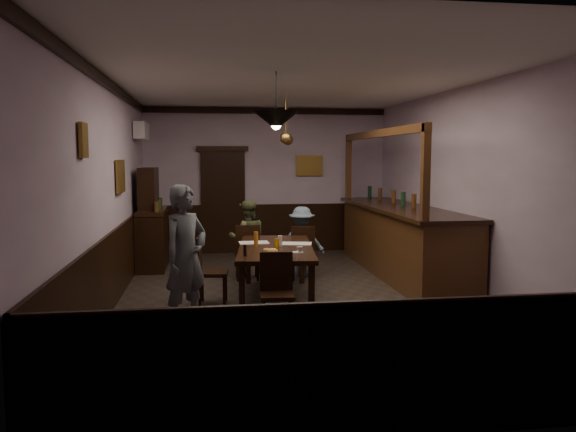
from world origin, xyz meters
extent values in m
cube|color=#2D2621|center=(0.00, 0.00, -0.01)|extent=(5.00, 8.00, 0.01)
cube|color=white|center=(0.00, 0.00, 3.00)|extent=(5.00, 8.00, 0.01)
cube|color=#B59BB4|center=(0.00, 4.00, 1.50)|extent=(5.00, 0.01, 3.00)
cube|color=#B59BB4|center=(0.00, -4.00, 1.50)|extent=(5.00, 0.01, 3.00)
cube|color=#B59BB4|center=(-2.50, 0.00, 1.50)|extent=(0.01, 8.00, 3.00)
cube|color=#B59BB4|center=(2.50, 0.00, 1.50)|extent=(0.01, 8.00, 3.00)
cube|color=black|center=(-0.29, -0.02, 0.72)|extent=(1.24, 2.30, 0.06)
cube|color=black|center=(-0.82, -0.99, 0.34)|extent=(0.07, 0.07, 0.69)
cube|color=black|center=(0.01, -1.08, 0.34)|extent=(0.07, 0.07, 0.69)
cube|color=black|center=(-0.60, 1.04, 0.34)|extent=(0.07, 0.07, 0.69)
cube|color=black|center=(0.24, 0.95, 0.34)|extent=(0.07, 0.07, 0.69)
cube|color=black|center=(-0.59, 1.37, 0.42)|extent=(0.39, 0.39, 0.05)
cube|color=black|center=(-0.59, 1.19, 0.67)|extent=(0.39, 0.04, 0.47)
cube|color=black|center=(-0.43, 1.53, 0.20)|extent=(0.04, 0.04, 0.40)
cube|color=black|center=(-0.75, 1.53, 0.20)|extent=(0.04, 0.04, 0.40)
cube|color=black|center=(-0.43, 1.21, 0.20)|extent=(0.04, 0.04, 0.40)
cube|color=black|center=(-0.75, 1.21, 0.20)|extent=(0.04, 0.04, 0.40)
cube|color=black|center=(0.30, 1.27, 0.41)|extent=(0.43, 0.43, 0.05)
cube|color=black|center=(0.28, 1.10, 0.65)|extent=(0.38, 0.08, 0.45)
cube|color=black|center=(0.48, 1.41, 0.20)|extent=(0.04, 0.04, 0.39)
cube|color=black|center=(0.17, 1.45, 0.20)|extent=(0.04, 0.04, 0.39)
cube|color=black|center=(0.44, 1.10, 0.20)|extent=(0.04, 0.04, 0.39)
cube|color=black|center=(0.13, 1.14, 0.20)|extent=(0.04, 0.04, 0.39)
cube|color=black|center=(-0.45, -1.41, 0.41)|extent=(0.41, 0.41, 0.05)
cube|color=black|center=(-0.43, -1.24, 0.66)|extent=(0.38, 0.06, 0.46)
cube|color=black|center=(-0.61, -1.56, 0.20)|extent=(0.04, 0.04, 0.39)
cube|color=black|center=(-0.30, -1.58, 0.20)|extent=(0.04, 0.04, 0.39)
cube|color=black|center=(-0.59, -1.25, 0.20)|extent=(0.04, 0.04, 0.39)
cube|color=black|center=(-0.28, -1.27, 0.20)|extent=(0.04, 0.04, 0.39)
cube|color=black|center=(-1.16, -0.12, 0.43)|extent=(0.43, 0.43, 0.05)
cube|color=black|center=(-1.34, -0.11, 0.68)|extent=(0.08, 0.40, 0.47)
cube|color=black|center=(-1.01, -0.30, 0.20)|extent=(0.04, 0.04, 0.41)
cube|color=black|center=(-0.98, 0.02, 0.20)|extent=(0.04, 0.04, 0.41)
cube|color=black|center=(-1.33, -0.27, 0.20)|extent=(0.04, 0.04, 0.41)
cube|color=black|center=(-1.30, 0.05, 0.20)|extent=(0.04, 0.04, 0.41)
imported|color=#565A62|center=(-1.47, -1.15, 0.83)|extent=(0.71, 0.71, 1.67)
imported|color=#515634|center=(-0.57, 1.57, 0.64)|extent=(0.65, 0.52, 1.28)
imported|color=slate|center=(0.33, 1.47, 0.58)|extent=(0.85, 0.64, 1.16)
cube|color=silver|center=(-0.56, 0.35, 0.75)|extent=(0.43, 0.31, 0.01)
cube|color=silver|center=(0.03, 0.18, 0.75)|extent=(0.47, 0.38, 0.01)
cube|color=#FFDC5D|center=(-0.39, -0.25, 0.75)|extent=(0.17, 0.17, 0.00)
cylinder|color=white|center=(-0.08, -0.57, 0.76)|extent=(0.15, 0.15, 0.01)
imported|color=white|center=(-0.05, -0.60, 0.80)|extent=(0.09, 0.09, 0.07)
cylinder|color=white|center=(-0.42, -0.60, 0.76)|extent=(0.22, 0.22, 0.01)
torus|color=#C68C47|center=(-0.45, -0.51, 0.79)|extent=(0.13, 0.13, 0.04)
torus|color=#C68C47|center=(-0.40, -0.58, 0.79)|extent=(0.13, 0.13, 0.04)
cylinder|color=#FFAD15|center=(-0.29, -0.08, 0.81)|extent=(0.07, 0.07, 0.12)
cylinder|color=#BF721E|center=(-0.56, 0.07, 0.85)|extent=(0.06, 0.06, 0.20)
cylinder|color=silver|center=(-0.23, -0.01, 0.82)|extent=(0.06, 0.06, 0.15)
cylinder|color=black|center=(-0.76, -0.70, 0.82)|extent=(0.04, 0.04, 0.14)
cube|color=black|center=(-2.20, 2.58, 0.48)|extent=(0.48, 1.35, 0.97)
cube|color=black|center=(-2.20, 2.58, 1.02)|extent=(0.46, 1.31, 0.08)
cube|color=black|center=(-2.25, 2.58, 1.40)|extent=(0.29, 0.87, 0.77)
cube|color=#472912|center=(2.00, 1.37, 0.55)|extent=(0.91, 4.22, 1.11)
cube|color=black|center=(1.98, 1.37, 1.13)|extent=(1.01, 4.33, 0.06)
cube|color=#472912|center=(1.60, 1.37, 2.36)|extent=(0.10, 4.12, 0.12)
cube|color=#472912|center=(1.60, -0.65, 1.76)|extent=(0.10, 0.10, 1.31)
cube|color=#472912|center=(1.60, 3.38, 1.76)|extent=(0.10, 0.10, 1.31)
cube|color=black|center=(-0.90, 3.95, 1.05)|extent=(0.90, 0.06, 2.10)
cube|color=white|center=(-2.38, 2.90, 2.45)|extent=(0.20, 0.85, 0.30)
cube|color=olive|center=(-2.46, -1.60, 2.15)|extent=(0.04, 0.28, 0.36)
cube|color=olive|center=(-2.46, 0.80, 1.70)|extent=(0.04, 0.62, 0.48)
cube|color=olive|center=(0.90, 3.96, 1.80)|extent=(0.55, 0.04, 0.42)
cylinder|color=black|center=(-0.38, -0.81, 2.71)|extent=(0.02, 0.02, 0.58)
cone|color=black|center=(-0.38, -0.81, 2.42)|extent=(0.56, 0.56, 0.22)
sphere|color=#FFD88C|center=(-0.38, -0.81, 2.37)|extent=(0.12, 0.12, 0.12)
cylinder|color=#BF8C3F|center=(0.10, 1.80, 2.65)|extent=(0.02, 0.02, 0.70)
cone|color=#BF8C3F|center=(0.10, 1.80, 2.30)|extent=(0.20, 0.20, 0.22)
sphere|color=#FFD88C|center=(0.10, 1.80, 2.25)|extent=(0.12, 0.12, 0.12)
cylinder|color=#BF8C3F|center=(0.30, 2.93, 2.65)|extent=(0.02, 0.02, 0.70)
cone|color=#BF8C3F|center=(0.30, 2.93, 2.30)|extent=(0.20, 0.20, 0.22)
sphere|color=#FFD88C|center=(0.30, 2.93, 2.25)|extent=(0.12, 0.12, 0.12)
camera|label=1|loc=(-1.21, -7.61, 1.98)|focal=35.00mm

